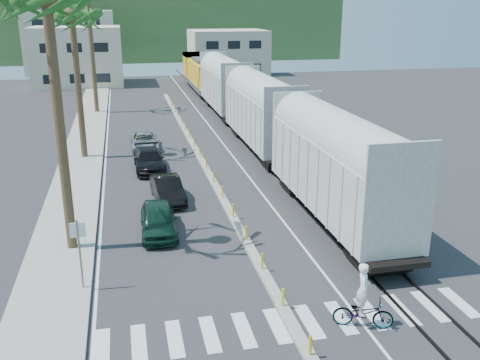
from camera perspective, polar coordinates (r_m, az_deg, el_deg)
name	(u,v)px	position (r m, az deg, el deg)	size (l,w,h in m)	color
ground	(275,295)	(21.30, 3.76, -12.19)	(140.00, 140.00, 0.00)	#28282B
sidewalk	(84,147)	(44.06, -16.27, 3.37)	(3.00, 90.00, 0.15)	gray
rails	(242,131)	(47.98, 0.26, 5.22)	(1.56, 100.00, 0.06)	black
median	(200,158)	(39.42, -4.27, 2.39)	(0.45, 60.00, 0.85)	gray
crosswalk	(291,324)	(19.68, 5.42, -15.02)	(14.00, 2.20, 0.01)	silver
lane_markings	(165,144)	(44.07, -8.00, 3.84)	(9.42, 90.00, 0.01)	silver
freight_train	(244,101)	(46.66, 0.48, 8.45)	(3.00, 60.94, 5.85)	#A8A79A
palm_trees	(74,4)	(40.42, -17.25, 17.45)	(3.50, 37.20, 13.75)	brown
street_sign	(79,245)	(21.59, -16.79, -6.67)	(0.60, 0.08, 3.00)	slate
buildings	(112,48)	(89.52, -13.51, 13.54)	(38.00, 27.00, 10.00)	#BFB698
hillside	(144,29)	(117.84, -10.24, 15.53)	(80.00, 20.00, 12.00)	#385628
car_lead	(158,219)	(26.61, -8.70, -4.18)	(1.85, 4.36, 1.47)	#103022
car_second	(168,189)	(30.94, -7.74, -0.98)	(1.88, 4.38, 1.40)	black
car_third	(149,160)	(36.98, -9.65, 2.12)	(2.10, 4.93, 1.42)	black
car_rear	(144,141)	(42.70, -10.16, 4.12)	(2.10, 4.47, 1.24)	#A3A5A8
cyclist	(363,307)	(19.52, 12.99, -13.10)	(2.14, 2.58, 2.45)	#9EA0A5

